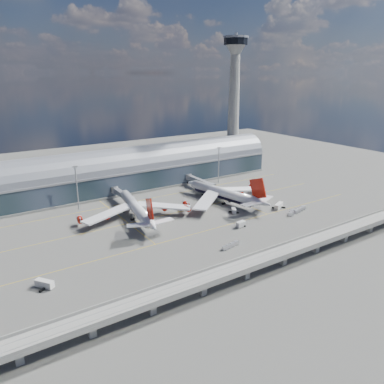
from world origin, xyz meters
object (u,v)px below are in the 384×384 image
service_truck_0 (45,284)px  cargo_train_2 (291,213)px  service_truck_3 (234,211)px  floodlight_mast_right (219,164)px  service_truck_2 (279,206)px  cargo_train_1 (300,210)px  airliner_right (225,194)px  service_truck_5 (125,209)px  cargo_train_0 (231,245)px  service_truck_4 (209,190)px  control_tower (234,104)px  airliner_left (137,209)px  service_truck_1 (241,224)px  floodlight_mast_left (77,187)px

service_truck_0 → cargo_train_2: 131.36m
service_truck_3 → floodlight_mast_right: bearing=93.4°
service_truck_2 → floodlight_mast_right: bearing=-27.6°
cargo_train_2 → cargo_train_1: bearing=-53.7°
airliner_right → service_truck_5: (-56.11, 18.77, -4.05)m
cargo_train_0 → service_truck_4: bearing=-19.1°
control_tower → service_truck_3: (-64.42, -81.28, -50.29)m
airliner_left → cargo_train_0: 58.53m
cargo_train_0 → cargo_train_1: 63.41m
airliner_right → cargo_train_1: bearing=-64.0°
service_truck_1 → service_truck_4: bearing=-27.8°
floodlight_mast_right → service_truck_5: (-78.85, -17.35, -12.28)m
airliner_right → floodlight_mast_right: bearing=47.4°
service_truck_4 → service_truck_5: service_truck_4 is taller
service_truck_1 → service_truck_5: bearing=29.3°
control_tower → cargo_train_0: size_ratio=9.91×
cargo_train_1 → service_truck_3: bearing=75.8°
airliner_right → service_truck_3: size_ratio=11.44×
service_truck_4 → cargo_train_0: 82.12m
service_truck_3 → service_truck_4: bearing=106.2°
service_truck_2 → service_truck_5: service_truck_2 is taller
floodlight_mast_right → cargo_train_2: (-4.28, -72.51, -12.65)m
airliner_right → cargo_train_1: 44.43m
floodlight_mast_right → airliner_left: 84.66m
service_truck_1 → service_truck_4: 60.12m
control_tower → service_truck_4: 84.50m
service_truck_3 → airliner_right: bearing=101.0°
service_truck_2 → service_truck_3: service_truck_2 is taller
service_truck_0 → service_truck_5: size_ratio=1.22×
service_truck_1 → service_truck_3: 20.06m
airliner_right → service_truck_5: bearing=151.1°
control_tower → airliner_right: size_ratio=1.57×
airliner_left → service_truck_0: (-57.38, -43.49, -4.12)m
floodlight_mast_left → service_truck_5: floodlight_mast_left is taller
airliner_left → cargo_train_0: bearing=-60.2°
control_tower → cargo_train_1: 116.15m
control_tower → service_truck_0: control_tower is taller
control_tower → airliner_left: size_ratio=1.59×
floodlight_mast_left → airliner_right: size_ratio=0.39×
floodlight_mast_left → cargo_train_1: bearing=-34.7°
cargo_train_2 → service_truck_1: bearing=117.4°
service_truck_3 → service_truck_5: (-49.43, 35.94, 0.01)m
cargo_train_1 → service_truck_2: bearing=48.3°
airliner_left → floodlight_mast_right: bearing=31.6°
airliner_right → service_truck_5: 59.31m
floodlight_mast_right → cargo_train_2: floodlight_mast_right is taller
service_truck_5 → cargo_train_1: (82.37, -54.34, -0.35)m
cargo_train_1 → airliner_left: bearing=78.7°
cargo_train_1 → airliner_right: bearing=51.4°
cargo_train_2 → floodlight_mast_right: bearing=26.9°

